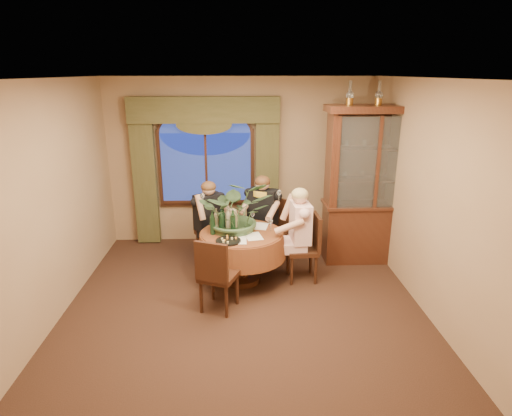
{
  "coord_description": "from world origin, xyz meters",
  "views": [
    {
      "loc": [
        -0.04,
        -4.68,
        2.87
      ],
      "look_at": [
        0.18,
        0.84,
        1.1
      ],
      "focal_mm": 30.0,
      "sensor_mm": 36.0,
      "label": 1
    }
  ],
  "objects_px": {
    "china_cabinet": "(371,186)",
    "wine_bottle_5": "(228,220)",
    "person_scarf": "(263,218)",
    "wine_bottle_0": "(221,222)",
    "stoneware_vase": "(233,219)",
    "olive_bowl": "(245,232)",
    "person_pink": "(300,234)",
    "oil_lamp_left": "(350,93)",
    "wine_bottle_3": "(216,220)",
    "oil_lamp_right": "(408,93)",
    "chair_front_left": "(219,274)",
    "chair_back_right": "(275,232)",
    "dining_table": "(242,257)",
    "centerpiece_plant": "(236,186)",
    "chair_back": "(212,231)",
    "wine_bottle_2": "(223,218)",
    "person_back": "(209,223)",
    "oil_lamp_center": "(379,93)",
    "wine_bottle_4": "(233,222)",
    "chair_right": "(302,248)",
    "wine_bottle_1": "(212,223)"
  },
  "relations": [
    {
      "from": "wine_bottle_4",
      "to": "wine_bottle_3",
      "type": "bearing_deg",
      "value": 159.94
    },
    {
      "from": "oil_lamp_center",
      "to": "chair_back",
      "type": "height_order",
      "value": "oil_lamp_center"
    },
    {
      "from": "chair_back",
      "to": "person_pink",
      "type": "bearing_deg",
      "value": 120.19
    },
    {
      "from": "wine_bottle_3",
      "to": "wine_bottle_4",
      "type": "bearing_deg",
      "value": -20.06
    },
    {
      "from": "chair_front_left",
      "to": "chair_back_right",
      "type": "bearing_deg",
      "value": 82.48
    },
    {
      "from": "stoneware_vase",
      "to": "olive_bowl",
      "type": "bearing_deg",
      "value": -49.63
    },
    {
      "from": "wine_bottle_1",
      "to": "wine_bottle_4",
      "type": "bearing_deg",
      "value": 5.95
    },
    {
      "from": "wine_bottle_5",
      "to": "chair_right",
      "type": "bearing_deg",
      "value": -0.82
    },
    {
      "from": "centerpiece_plant",
      "to": "wine_bottle_3",
      "type": "bearing_deg",
      "value": -166.16
    },
    {
      "from": "chair_back_right",
      "to": "dining_table",
      "type": "bearing_deg",
      "value": 90.0
    },
    {
      "from": "china_cabinet",
      "to": "wine_bottle_3",
      "type": "bearing_deg",
      "value": -164.37
    },
    {
      "from": "china_cabinet",
      "to": "person_pink",
      "type": "distance_m",
      "value": 1.43
    },
    {
      "from": "chair_back",
      "to": "wine_bottle_0",
      "type": "relative_size",
      "value": 2.91
    },
    {
      "from": "wine_bottle_1",
      "to": "wine_bottle_5",
      "type": "relative_size",
      "value": 1.0
    },
    {
      "from": "centerpiece_plant",
      "to": "wine_bottle_5",
      "type": "bearing_deg",
      "value": -149.42
    },
    {
      "from": "china_cabinet",
      "to": "wine_bottle_5",
      "type": "bearing_deg",
      "value": -163.27
    },
    {
      "from": "centerpiece_plant",
      "to": "wine_bottle_4",
      "type": "height_order",
      "value": "centerpiece_plant"
    },
    {
      "from": "oil_lamp_left",
      "to": "wine_bottle_3",
      "type": "xyz_separation_m",
      "value": [
        -1.91,
        -0.65,
        -1.66
      ]
    },
    {
      "from": "chair_back_right",
      "to": "wine_bottle_1",
      "type": "distance_m",
      "value": 1.27
    },
    {
      "from": "oil_lamp_left",
      "to": "wine_bottle_3",
      "type": "relative_size",
      "value": 1.03
    },
    {
      "from": "oil_lamp_center",
      "to": "wine_bottle_3",
      "type": "bearing_deg",
      "value": -164.37
    },
    {
      "from": "china_cabinet",
      "to": "chair_back_right",
      "type": "distance_m",
      "value": 1.64
    },
    {
      "from": "olive_bowl",
      "to": "person_pink",
      "type": "bearing_deg",
      "value": 8.59
    },
    {
      "from": "oil_lamp_right",
      "to": "person_pink",
      "type": "bearing_deg",
      "value": -157.82
    },
    {
      "from": "chair_back",
      "to": "olive_bowl",
      "type": "distance_m",
      "value": 1.01
    },
    {
      "from": "wine_bottle_2",
      "to": "chair_front_left",
      "type": "bearing_deg",
      "value": -91.78
    },
    {
      "from": "chair_front_left",
      "to": "china_cabinet",
      "type": "bearing_deg",
      "value": 54.04
    },
    {
      "from": "dining_table",
      "to": "china_cabinet",
      "type": "xyz_separation_m",
      "value": [
        1.99,
        0.71,
        0.83
      ]
    },
    {
      "from": "olive_bowl",
      "to": "wine_bottle_3",
      "type": "distance_m",
      "value": 0.42
    },
    {
      "from": "person_scarf",
      "to": "wine_bottle_0",
      "type": "height_order",
      "value": "person_scarf"
    },
    {
      "from": "wine_bottle_5",
      "to": "wine_bottle_1",
      "type": "bearing_deg",
      "value": -151.69
    },
    {
      "from": "person_scarf",
      "to": "china_cabinet",
      "type": "bearing_deg",
      "value": -157.03
    },
    {
      "from": "oil_lamp_left",
      "to": "chair_right",
      "type": "xyz_separation_m",
      "value": [
        -0.71,
        -0.67,
        -2.1
      ]
    },
    {
      "from": "chair_right",
      "to": "chair_back",
      "type": "relative_size",
      "value": 1.0
    },
    {
      "from": "chair_right",
      "to": "chair_back",
      "type": "xyz_separation_m",
      "value": [
        -1.32,
        0.72,
        0.0
      ]
    },
    {
      "from": "chair_front_left",
      "to": "stoneware_vase",
      "type": "relative_size",
      "value": 3.31
    },
    {
      "from": "china_cabinet",
      "to": "wine_bottle_4",
      "type": "relative_size",
      "value": 7.29
    },
    {
      "from": "oil_lamp_left",
      "to": "oil_lamp_center",
      "type": "relative_size",
      "value": 1.0
    },
    {
      "from": "wine_bottle_2",
      "to": "wine_bottle_3",
      "type": "relative_size",
      "value": 1.0
    },
    {
      "from": "chair_back",
      "to": "person_back",
      "type": "relative_size",
      "value": 0.73
    },
    {
      "from": "dining_table",
      "to": "person_back",
      "type": "height_order",
      "value": "person_back"
    },
    {
      "from": "chair_back",
      "to": "wine_bottle_5",
      "type": "relative_size",
      "value": 2.91
    },
    {
      "from": "centerpiece_plant",
      "to": "wine_bottle_0",
      "type": "bearing_deg",
      "value": -146.86
    },
    {
      "from": "stoneware_vase",
      "to": "person_back",
      "type": "bearing_deg",
      "value": 125.27
    },
    {
      "from": "olive_bowl",
      "to": "china_cabinet",
      "type": "bearing_deg",
      "value": 21.42
    },
    {
      "from": "wine_bottle_3",
      "to": "wine_bottle_5",
      "type": "relative_size",
      "value": 1.0
    },
    {
      "from": "china_cabinet",
      "to": "stoneware_vase",
      "type": "xyz_separation_m",
      "value": [
        -2.11,
        -0.58,
        -0.31
      ]
    },
    {
      "from": "dining_table",
      "to": "wine_bottle_4",
      "type": "xyz_separation_m",
      "value": [
        -0.12,
        -0.03,
        0.54
      ]
    },
    {
      "from": "chair_back",
      "to": "person_scarf",
      "type": "relative_size",
      "value": 0.7
    },
    {
      "from": "person_back",
      "to": "wine_bottle_3",
      "type": "distance_m",
      "value": 0.68
    }
  ]
}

